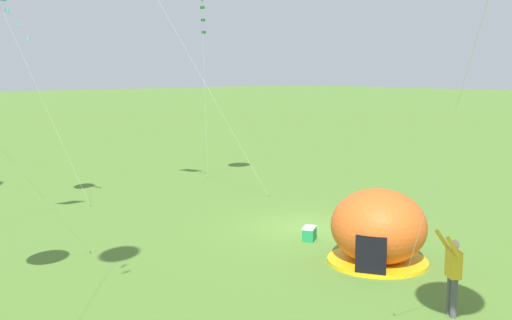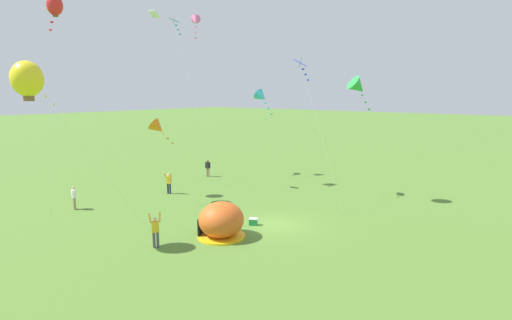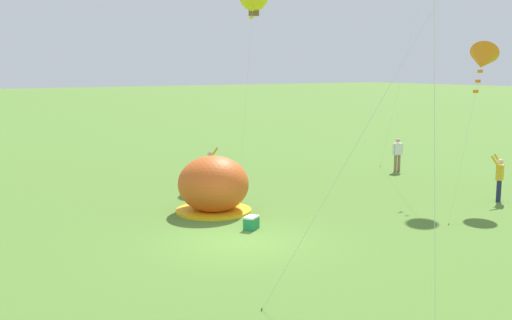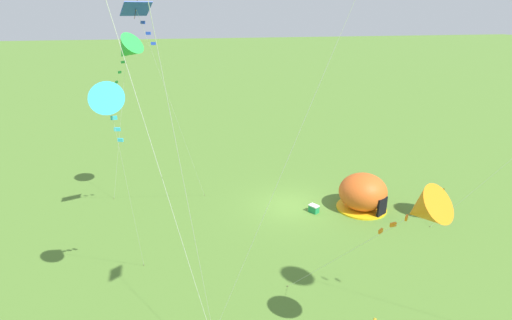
% 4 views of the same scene
% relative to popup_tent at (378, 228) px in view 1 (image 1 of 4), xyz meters
% --- Properties ---
extents(ground_plane, '(300.00, 300.00, 0.00)m').
position_rel_popup_tent_xyz_m(ground_plane, '(3.84, -1.22, -1.00)').
color(ground_plane, '#517A2D').
extents(popup_tent, '(2.81, 2.81, 2.10)m').
position_rel_popup_tent_xyz_m(popup_tent, '(0.00, 0.00, 0.00)').
color(popup_tent, '#D8591E').
rests_on(popup_tent, ground).
extents(cooler_box, '(0.59, 0.64, 0.44)m').
position_rel_popup_tent_xyz_m(cooler_box, '(2.82, -0.14, -0.78)').
color(cooler_box, '#1E8C4C').
rests_on(cooler_box, ground).
extents(person_watching_sky, '(0.72, 0.67, 1.89)m').
position_rel_popup_tent_xyz_m(person_watching_sky, '(-3.37, 1.72, 0.00)').
color(person_watching_sky, '#4C4C51').
rests_on(person_watching_sky, ground).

